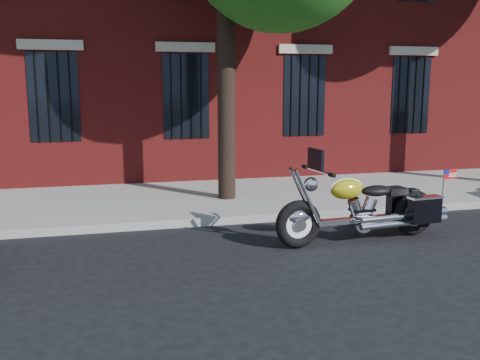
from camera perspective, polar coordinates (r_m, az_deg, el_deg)
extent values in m
plane|color=black|center=(8.36, -0.37, -7.10)|extent=(120.00, 120.00, 0.00)
cube|color=gray|center=(9.64, -2.33, -4.32)|extent=(40.00, 0.16, 0.15)
cube|color=gray|center=(11.43, -4.26, -2.03)|extent=(40.00, 3.60, 0.15)
cube|color=black|center=(13.01, -5.80, 8.85)|extent=(1.10, 0.14, 2.00)
cube|color=#B2A893|center=(13.01, -5.87, 13.91)|extent=(1.40, 0.20, 0.22)
cylinder|color=black|center=(12.93, -5.75, 8.84)|extent=(0.04, 0.04, 2.00)
cylinder|color=black|center=(10.92, -1.47, 10.24)|extent=(0.36, 0.36, 5.00)
torus|color=black|center=(8.22, 6.24, -4.70)|extent=(0.76, 0.24, 0.75)
torus|color=black|center=(9.33, 18.10, -3.36)|extent=(0.76, 0.24, 0.75)
cylinder|color=white|center=(8.22, 6.24, -4.70)|extent=(0.56, 0.12, 0.56)
cylinder|color=white|center=(9.33, 18.10, -3.36)|extent=(0.56, 0.12, 0.56)
ellipsoid|color=white|center=(8.19, 6.26, -3.94)|extent=(0.41, 0.18, 0.22)
ellipsoid|color=gold|center=(9.31, 18.15, -2.55)|extent=(0.41, 0.20, 0.22)
cube|color=white|center=(8.74, 12.55, -4.15)|extent=(1.69, 0.28, 0.09)
cylinder|color=white|center=(8.77, 12.85, -4.25)|extent=(0.38, 0.24, 0.36)
cylinder|color=white|center=(8.92, 16.60, -4.11)|extent=(1.41, 0.24, 0.10)
ellipsoid|color=gold|center=(8.50, 11.27, -0.93)|extent=(0.58, 0.37, 0.32)
ellipsoid|color=black|center=(8.81, 14.39, -1.12)|extent=(0.57, 0.37, 0.17)
cube|color=black|center=(9.51, 16.91, -2.28)|extent=(0.55, 0.23, 0.43)
cube|color=black|center=(9.07, 19.10, -3.00)|extent=(0.55, 0.23, 0.43)
cylinder|color=white|center=(8.20, 8.32, 0.98)|extent=(0.13, 0.87, 0.04)
sphere|color=white|center=(8.18, 7.59, -0.45)|extent=(0.25, 0.25, 0.22)
cube|color=black|center=(8.15, 8.08, 2.21)|extent=(0.09, 0.45, 0.31)
cube|color=red|center=(9.19, 21.50, 0.59)|extent=(0.25, 0.04, 0.16)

